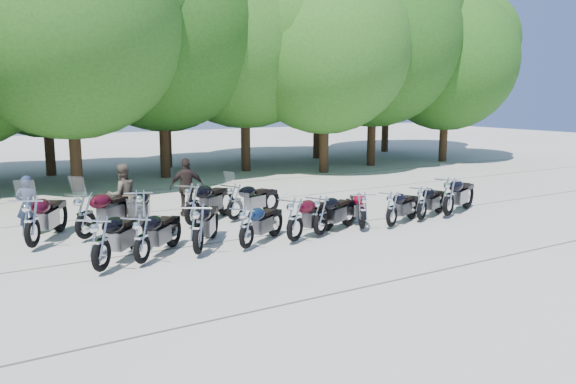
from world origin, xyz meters
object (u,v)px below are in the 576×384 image
motorcycle_12 (140,209)px  motorcycle_0 (101,242)px  motorcycle_11 (85,214)px  motorcycle_8 (422,202)px  rider_2 (187,187)px  motorcycle_4 (295,218)px  motorcycle_14 (235,201)px  motorcycle_1 (142,238)px  motorcycle_9 (449,195)px  motorcycle_13 (192,203)px  rider_1 (122,195)px  motorcycle_6 (362,210)px  rider_0 (28,206)px  motorcycle_10 (31,221)px  motorcycle_2 (198,227)px  motorcycle_7 (392,208)px  motorcycle_3 (246,226)px  motorcycle_5 (321,214)px

motorcycle_12 → motorcycle_0: bearing=81.6°
motorcycle_11 → motorcycle_8: bearing=-145.3°
motorcycle_12 → rider_2: size_ratio=1.34×
motorcycle_4 → motorcycle_8: (4.43, 0.19, -0.06)m
motorcycle_14 → motorcycle_1: bearing=107.8°
motorcycle_0 → motorcycle_1: size_ratio=1.09×
motorcycle_9 → motorcycle_13: 7.53m
motorcycle_9 → motorcycle_11: 10.23m
motorcycle_4 → motorcycle_13: bearing=1.8°
motorcycle_8 → rider_1: size_ratio=1.17×
motorcycle_4 → rider_2: rider_2 is taller
motorcycle_1 → rider_1: 4.02m
motorcycle_6 → rider_0: size_ratio=1.33×
motorcycle_13 → motorcycle_10: bearing=58.0°
motorcycle_2 → motorcycle_7: size_ratio=1.18×
motorcycle_8 → motorcycle_2: bearing=65.3°
motorcycle_9 → rider_0: size_ratio=1.54×
rider_1 → motorcycle_6: bearing=138.6°
motorcycle_2 → motorcycle_8: bearing=-145.8°
motorcycle_3 → motorcycle_7: size_ratio=1.03×
motorcycle_0 → motorcycle_5: 5.55m
motorcycle_9 → motorcycle_12: 8.90m
motorcycle_7 → motorcycle_12: 6.77m
motorcycle_13 → motorcycle_1: bearing=105.9°
motorcycle_1 → rider_1: (0.64, 3.96, 0.25)m
motorcycle_12 → motorcycle_3: bearing=141.7°
motorcycle_3 → motorcycle_6: (3.55, 0.13, -0.00)m
motorcycle_8 → motorcycle_12: (-7.42, 2.73, 0.08)m
motorcycle_1 → motorcycle_8: 8.21m
motorcycle_10 → motorcycle_12: (2.65, 0.25, -0.05)m
motorcycle_10 → motorcycle_1: bearing=153.8°
motorcycle_3 → motorcycle_6: bearing=-122.3°
motorcycle_10 → motorcycle_13: 4.11m
motorcycle_0 → rider_2: size_ratio=1.38×
motorcycle_0 → motorcycle_14: (4.43, 2.96, -0.06)m
motorcycle_11 → motorcycle_10: bearing=61.5°
motorcycle_12 → rider_2: (1.90, 1.57, 0.21)m
motorcycle_5 → motorcycle_6: motorcycle_5 is taller
motorcycle_0 → motorcycle_10: bearing=-30.0°
motorcycle_6 → rider_0: bearing=1.1°
motorcycle_0 → motorcycle_9: motorcycle_9 is taller
motorcycle_10 → motorcycle_13: size_ratio=1.03×
motorcycle_8 → motorcycle_12: motorcycle_12 is taller
motorcycle_5 → rider_2: size_ratio=1.23×
motorcycle_10 → motorcycle_13: (4.10, 0.24, -0.02)m
motorcycle_9 → motorcycle_4: bearing=67.8°
motorcycle_1 → motorcycle_3: 2.47m
motorcycle_0 → rider_0: (-0.88, 4.32, 0.11)m
rider_0 → motorcycle_6: bearing=158.7°
motorcycle_0 → motorcycle_4: motorcycle_0 is taller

